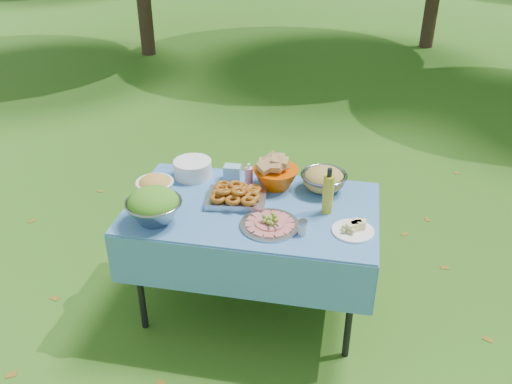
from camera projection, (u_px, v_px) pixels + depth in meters
ground at (252, 305)px, 3.56m from camera, size 80.00×80.00×0.00m
picnic_table at (252, 258)px, 3.37m from camera, size 1.46×0.86×0.76m
salad_bowl at (154, 206)px, 2.99m from camera, size 0.40×0.40×0.20m
pasta_bowl_white at (155, 185)px, 3.28m from camera, size 0.28×0.28×0.12m
plate_stack at (193, 168)px, 3.48m from camera, size 0.28×0.28×0.11m
wipes_box at (232, 173)px, 3.45m from camera, size 0.11×0.08×0.10m
sanitizer_bottle at (249, 174)px, 3.38m from camera, size 0.07×0.07×0.14m
bread_bowl at (276, 173)px, 3.35m from camera, size 0.32×0.32×0.19m
pasta_bowl_steel at (324, 179)px, 3.32m from camera, size 0.28×0.28×0.15m
fried_tray at (236, 196)px, 3.21m from camera, size 0.38×0.29×0.08m
charcuterie_platter at (270, 220)px, 2.99m from camera, size 0.44×0.44×0.08m
oil_bottle at (328, 191)px, 3.06m from camera, size 0.07×0.07×0.28m
cheese_plate at (353, 227)px, 2.94m from camera, size 0.30×0.30×0.06m
shaker at (303, 228)px, 2.91m from camera, size 0.06×0.06×0.08m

